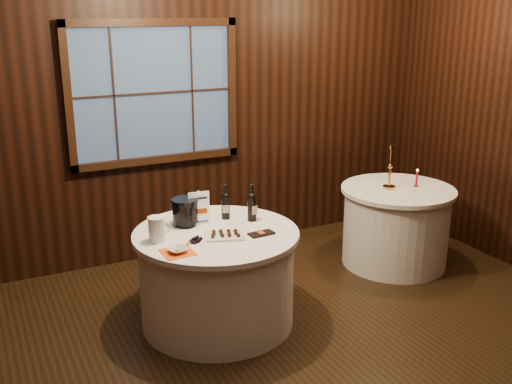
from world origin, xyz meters
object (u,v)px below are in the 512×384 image
ice_bucket (185,211)px  chocolate_box (261,234)px  side_table (396,226)px  port_bottle_right (252,205)px  sign_stand (199,212)px  brass_candlestick (390,173)px  chocolate_plate (225,235)px  port_bottle_left (226,204)px  glass_pitcher (157,229)px  red_candle (417,180)px  main_table (217,277)px  cracker_bowl (178,250)px  grape_bunch (198,240)px

ice_bucket → chocolate_box: size_ratio=1.12×
side_table → port_bottle_right: bearing=-173.1°
sign_stand → brass_candlestick: bearing=8.9°
chocolate_plate → brass_candlestick: brass_candlestick is taller
side_table → chocolate_box: size_ratio=5.55×
port_bottle_left → glass_pitcher: port_bottle_left is taller
port_bottle_left → ice_bucket: port_bottle_left is taller
sign_stand → red_candle: (2.22, 0.02, -0.02)m
red_candle → main_table: bearing=-173.4°
port_bottle_right → main_table: bearing=-175.0°
glass_pitcher → brass_candlestick: brass_candlestick is taller
chocolate_plate → glass_pitcher: (-0.48, 0.15, 0.08)m
port_bottle_left → glass_pitcher: bearing=-138.0°
chocolate_plate → ice_bucket: bearing=115.4°
chocolate_plate → main_table: bearing=97.0°
glass_pitcher → cracker_bowl: (0.06, -0.27, -0.07)m
main_table → glass_pitcher: 0.66m
glass_pitcher → main_table: bearing=4.9°
ice_bucket → red_candle: size_ratio=1.22×
main_table → port_bottle_left: (0.18, 0.24, 0.51)m
main_table → glass_pitcher: (-0.46, 0.01, 0.48)m
cracker_bowl → red_candle: (2.57, 0.51, 0.05)m
ice_bucket → brass_candlestick: brass_candlestick is taller
main_table → port_bottle_left: 0.59m
sign_stand → chocolate_box: size_ratio=1.41×
port_bottle_left → cracker_bowl: bearing=-116.6°
main_table → side_table: (2.00, 0.30, 0.00)m
chocolate_box → glass_pitcher: (-0.74, 0.22, 0.09)m
grape_bunch → side_table: bearing=11.5°
chocolate_box → cracker_bowl: (-0.68, -0.05, 0.01)m
port_bottle_right → red_candle: size_ratio=1.72×
chocolate_plate → red_candle: 2.19m
ice_bucket → grape_bunch: 0.40m
red_candle → grape_bunch: bearing=-170.5°
side_table → brass_candlestick: brass_candlestick is taller
side_table → port_bottle_left: 1.89m
side_table → chocolate_plate: chocolate_plate is taller
grape_bunch → chocolate_plate: bearing=3.0°
brass_candlestick → red_candle: bearing=-18.2°
glass_pitcher → red_candle: glass_pitcher is taller
red_candle → cracker_bowl: bearing=-168.8°
port_bottle_right → grape_bunch: (-0.56, -0.25, -0.11)m
chocolate_plate → glass_pitcher: bearing=162.4°
brass_candlestick → port_bottle_left: bearing=-176.7°
glass_pitcher → sign_stand: bearing=34.4°
cracker_bowl → grape_bunch: bearing=30.1°
side_table → glass_pitcher: 2.52m
chocolate_box → sign_stand: bearing=123.4°
side_table → port_bottle_left: (-1.82, -0.06, 0.51)m
ice_bucket → grape_bunch: bearing=-96.8°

